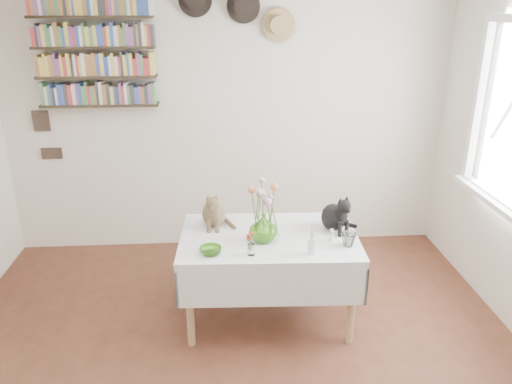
{
  "coord_description": "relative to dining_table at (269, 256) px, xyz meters",
  "views": [
    {
      "loc": [
        -0.06,
        -2.23,
        2.24
      ],
      "look_at": [
        0.16,
        0.86,
        1.05
      ],
      "focal_mm": 35.0,
      "sensor_mm": 36.0,
      "label": 1
    }
  ],
  "objects": [
    {
      "name": "black_cat",
      "position": [
        0.48,
        0.08,
        0.31
      ],
      "size": [
        0.29,
        0.31,
        0.29
      ],
      "primitive_type": null,
      "rotation": [
        0.0,
        0.0,
        0.47
      ],
      "color": "black",
      "rests_on": "dining_table"
    },
    {
      "name": "wall_art_plaques",
      "position": [
        -1.89,
        1.27,
        0.62
      ],
      "size": [
        0.21,
        0.02,
        0.44
      ],
      "color": "#38281E",
      "rests_on": "room"
    },
    {
      "name": "drinking_glass",
      "position": [
        0.52,
        -0.19,
        0.21
      ],
      "size": [
        0.12,
        0.12,
        0.1
      ],
      "primitive_type": "imported",
      "rotation": [
        0.0,
        0.0,
        -0.13
      ],
      "color": "white",
      "rests_on": "dining_table"
    },
    {
      "name": "flower_vase",
      "position": [
        -0.05,
        -0.08,
        0.27
      ],
      "size": [
        0.21,
        0.21,
        0.2
      ],
      "primitive_type": "imported",
      "rotation": [
        0.0,
        0.0,
        -0.1
      ],
      "color": "#84D145",
      "rests_on": "dining_table"
    },
    {
      "name": "bookshelf_unit",
      "position": [
        -1.36,
        1.2,
        1.33
      ],
      "size": [
        1.0,
        0.16,
        0.91
      ],
      "color": "#2D2215",
      "rests_on": "room"
    },
    {
      "name": "wall_hats",
      "position": [
        -0.14,
        1.22,
        1.66
      ],
      "size": [
        0.98,
        0.09,
        0.48
      ],
      "color": "black",
      "rests_on": "room"
    },
    {
      "name": "berry_jar",
      "position": [
        -0.14,
        -0.28,
        0.25
      ],
      "size": [
        0.05,
        0.05,
        0.2
      ],
      "color": "white",
      "rests_on": "dining_table"
    },
    {
      "name": "candlestick",
      "position": [
        0.25,
        -0.29,
        0.23
      ],
      "size": [
        0.05,
        0.05,
        0.2
      ],
      "color": "white",
      "rests_on": "dining_table"
    },
    {
      "name": "porcelain_figurine",
      "position": [
        0.43,
        -0.12,
        0.21
      ],
      "size": [
        0.05,
        0.05,
        0.09
      ],
      "color": "white",
      "rests_on": "dining_table"
    },
    {
      "name": "dining_table",
      "position": [
        0.0,
        0.0,
        0.0
      ],
      "size": [
        1.29,
        0.86,
        0.68
      ],
      "color": "white",
      "rests_on": "room"
    },
    {
      "name": "tabby_cat",
      "position": [
        -0.39,
        0.21,
        0.31
      ],
      "size": [
        0.21,
        0.26,
        0.29
      ],
      "primitive_type": null,
      "rotation": [
        0.0,
        0.0,
        -0.06
      ],
      "color": "olive",
      "rests_on": "dining_table"
    },
    {
      "name": "room",
      "position": [
        -0.26,
        -0.96,
        0.74
      ],
      "size": [
        4.08,
        4.58,
        2.58
      ],
      "color": "brown",
      "rests_on": "ground"
    },
    {
      "name": "flower_bouquet",
      "position": [
        -0.05,
        -0.07,
        0.51
      ],
      "size": [
        0.17,
        0.13,
        0.39
      ],
      "color": "#4C7233",
      "rests_on": "flower_vase"
    },
    {
      "name": "green_bowl",
      "position": [
        -0.41,
        -0.24,
        0.19
      ],
      "size": [
        0.2,
        0.2,
        0.05
      ],
      "primitive_type": "imported",
      "rotation": [
        0.0,
        0.0,
        -0.46
      ],
      "color": "#84D145",
      "rests_on": "dining_table"
    }
  ]
}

